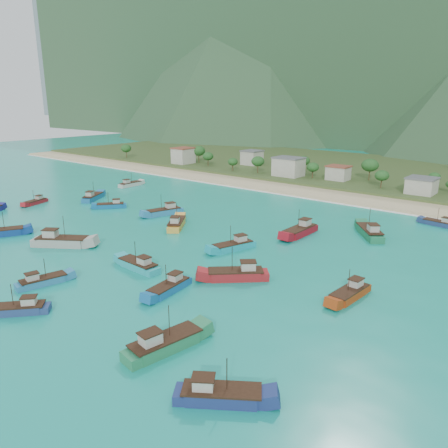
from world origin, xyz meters
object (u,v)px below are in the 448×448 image
Objects in this scene: boat_0 at (350,294)px; boat_14 at (169,288)px; boat_15 at (440,224)px; boat_24 at (61,242)px; boat_12 at (220,396)px; boat_1 at (93,197)px; boat_10 at (111,206)px; boat_11 at (237,275)px; boat_5 at (164,345)px; boat_27 at (234,246)px; boat_3 at (177,224)px; boat_13 at (164,212)px; boat_9 at (130,185)px; boat_26 at (42,282)px; boat_6 at (370,233)px; boat_25 at (1,233)px; boat_7 at (36,202)px; boat_8 at (19,310)px; boat_21 at (139,266)px.

boat_0 is 1.02× the size of boat_14.
boat_15 is 0.71× the size of boat_24.
boat_12 is (-0.10, -35.08, 0.02)m from boat_0.
boat_10 is at bearing -42.29° from boat_1.
boat_10 is 68.90m from boat_11.
boat_27 is (-18.50, 38.83, -0.11)m from boat_5.
boat_3 is 29.85m from boat_24.
boat_12 is 93.02m from boat_15.
boat_27 is (35.49, -11.61, -0.07)m from boat_13.
boat_15 is at bearing 6.90° from boat_9.
boat_5 reaches higher than boat_10.
boat_0 reaches higher than boat_26.
boat_1 reaches higher than boat_14.
boat_12 is at bearing -57.45° from boat_1.
boat_24 reaches higher than boat_14.
boat_6 is 56.88m from boat_14.
boat_6 is 35.90m from boat_27.
boat_15 is (86.21, 44.16, -0.03)m from boat_10.
boat_25 is (-28.66, -33.57, -0.05)m from boat_3.
boat_0 is 31.81m from boat_14.
boat_24 reaches higher than boat_12.
boat_5 is 1.33× the size of boat_7.
boat_10 is 19.99m from boat_13.
boat_1 is 0.96× the size of boat_13.
boat_1 is 112.93m from boat_12.
boat_3 reaches higher than boat_0.
boat_15 is at bearing 71.34° from boat_25.
boat_8 is 0.67× the size of boat_24.
boat_5 is 1.26× the size of boat_26.
boat_13 reaches higher than boat_21.
boat_0 reaches higher than boat_9.
boat_5 reaches higher than boat_1.
boat_13 reaches higher than boat_0.
boat_8 is (-26.07, -7.47, -0.25)m from boat_5.
boat_11 is at bearing 21.30° from boat_0.
boat_15 is (109.86, 56.63, 0.04)m from boat_7.
boat_0 is 34.28m from boat_5.
boat_6 reaches higher than boat_25.
boat_1 is 0.94× the size of boat_5.
boat_5 is 1.09× the size of boat_11.
boat_0 is at bearing -112.18° from boat_6.
boat_27 is at bearing 156.43° from boat_15.
boat_7 is 49.06m from boat_24.
boat_25 is at bearing -108.49° from boat_24.
boat_13 is at bearing 114.12° from boat_3.
boat_1 is 83.44m from boat_11.
boat_0 is 87.23m from boat_10.
boat_5 is 1.01× the size of boat_6.
boat_24 is at bearing 19.10° from boat_0.
boat_12 is at bearing 18.51° from boat_25.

